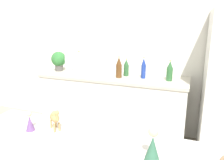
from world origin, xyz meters
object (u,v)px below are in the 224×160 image
Objects in this scene: back_bottle_2 at (119,68)px; wise_man_figurine_crimson at (153,147)px; back_bottle_1 at (126,68)px; potted_plant at (59,60)px; back_bottle_3 at (79,62)px; back_bottle_4 at (144,68)px; back_bottle_0 at (170,71)px; paper_towel_roll at (69,63)px; wise_man_figurine_blue at (30,122)px; camel_figurine at (55,117)px.

back_bottle_2 reaches higher than wise_man_figurine_crimson.
back_bottle_1 is 1.41× the size of wise_man_figurine_crimson.
back_bottle_1 is 2.10m from wise_man_figurine_crimson.
potted_plant is 0.36m from back_bottle_3.
back_bottle_2 is at bearing -165.78° from back_bottle_4.
potted_plant is 0.91× the size of back_bottle_3.
potted_plant is 1.12× the size of back_bottle_0.
back_bottle_3 is 2.39m from wise_man_figurine_crimson.
potted_plant is 1.07m from back_bottle_1.
back_bottle_1 is at bearing 168.25° from back_bottle_4.
back_bottle_2 is 1.01× the size of back_bottle_4.
paper_towel_roll is 1.06× the size of back_bottle_0.
back_bottle_3 is (-0.71, -0.06, 0.04)m from back_bottle_1.
back_bottle_1 is at bearing 89.75° from wise_man_figurine_blue.
potted_plant is 1.01m from back_bottle_2.
potted_plant reaches higher than camel_figurine.
wise_man_figurine_crimson is at bearing -70.03° from back_bottle_1.
camel_figurine is at bearing -94.07° from back_bottle_4.
wise_man_figurine_blue is (-0.60, -1.87, 0.03)m from back_bottle_0.
wise_man_figurine_blue is at bearing -60.71° from potted_plant.
potted_plant is 1.05× the size of paper_towel_roll.
potted_plant reaches higher than back_bottle_2.
back_bottle_4 reaches higher than wise_man_figurine_crimson.
back_bottle_3 reaches higher than back_bottle_0.
potted_plant is 1.32m from back_bottle_4.
wise_man_figurine_crimson is at bearing -76.49° from back_bottle_4.
back_bottle_3 is at bearing -175.25° from back_bottle_1.
potted_plant is at bearing 179.66° from back_bottle_4.
back_bottle_0 is (1.66, -0.02, -0.04)m from potted_plant.
back_bottle_3 reaches higher than paper_towel_roll.
back_bottle_4 is (1.12, 0.04, -0.00)m from paper_towel_roll.
back_bottle_2 is 1.68× the size of wise_man_figurine_crimson.
back_bottle_1 is 0.84× the size of back_bottle_2.
paper_towel_roll reaches higher than back_bottle_0.
paper_towel_roll is (0.20, -0.05, -0.03)m from potted_plant.
back_bottle_4 reaches higher than back_bottle_1.
back_bottle_2 is 1.80m from wise_man_figurine_blue.
camel_figurine is 0.15m from wise_man_figurine_blue.
camel_figurine is (0.19, -1.74, 0.05)m from back_bottle_2.
back_bottle_4 is at bearing 81.99° from wise_man_figurine_blue.
wise_man_figurine_blue is at bearing 176.56° from wise_man_figurine_crimson.
back_bottle_2 reaches higher than back_bottle_1.
potted_plant is at bearing 179.29° from back_bottle_0.
paper_towel_roll is at bearing -12.79° from potted_plant.
back_bottle_3 is (0.36, -0.01, -0.01)m from potted_plant.
paper_towel_roll reaches higher than back_bottle_1.
camel_figurine is 0.60m from wise_man_figurine_crimson.
wise_man_figurine_crimson reaches higher than wise_man_figurine_blue.
back_bottle_1 is 0.26m from back_bottle_4.
back_bottle_2 is at bearing 96.22° from camel_figurine.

